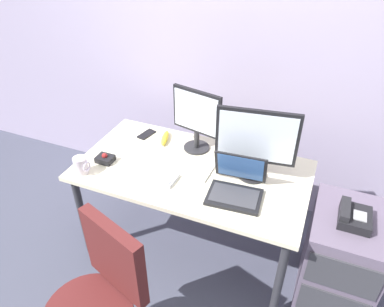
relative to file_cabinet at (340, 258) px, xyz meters
name	(u,v)px	position (x,y,z in m)	size (l,w,h in m)	color
ground_plane	(192,243)	(-0.99, 0.03, -0.33)	(8.00, 8.00, 0.00)	#424555
back_wall	(233,28)	(-0.99, 0.78, 1.07)	(6.00, 0.10, 2.80)	#A397B4
desk	(192,177)	(-0.99, 0.03, 0.31)	(1.48, 0.80, 0.70)	beige
file_cabinet	(340,258)	(0.00, 0.00, 0.00)	(0.42, 0.53, 0.65)	#5F5366
desk_phone	(353,217)	(-0.01, -0.02, 0.36)	(0.17, 0.20, 0.09)	black
monitor_main	(256,141)	(-0.62, 0.11, 0.64)	(0.48, 0.18, 0.46)	#262628
monitor_side	(197,117)	(-1.05, 0.26, 0.63)	(0.36, 0.18, 0.44)	#262628
keyboard	(146,172)	(-1.24, -0.13, 0.39)	(0.42, 0.15, 0.03)	silver
laptop	(236,186)	(-0.66, -0.09, 0.43)	(0.33, 0.31, 0.23)	black
trackball_mouse	(105,159)	(-1.55, -0.12, 0.40)	(0.11, 0.09, 0.07)	black
coffee_mug	(81,165)	(-1.62, -0.27, 0.43)	(0.10, 0.09, 0.11)	silver
paper_notepad	(200,170)	(-0.94, 0.03, 0.38)	(0.15, 0.21, 0.01)	white
cell_phone	(147,134)	(-1.46, 0.28, 0.38)	(0.07, 0.14, 0.01)	black
banana	(165,138)	(-1.30, 0.27, 0.40)	(0.19, 0.04, 0.04)	yellow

